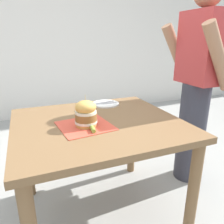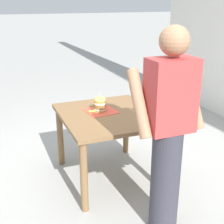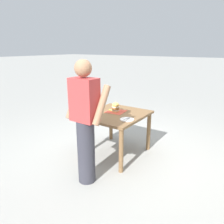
{
  "view_description": "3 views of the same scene",
  "coord_description": "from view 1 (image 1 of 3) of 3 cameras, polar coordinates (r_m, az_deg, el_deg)",
  "views": [
    {
      "loc": [
        1.27,
        -0.41,
        1.25
      ],
      "look_at": [
        0.0,
        0.1,
        0.79
      ],
      "focal_mm": 35.0,
      "sensor_mm": 36.0,
      "label": 1
    },
    {
      "loc": [
        1.08,
        2.81,
        1.86
      ],
      "look_at": [
        0.0,
        0.1,
        0.79
      ],
      "focal_mm": 50.0,
      "sensor_mm": 36.0,
      "label": 2
    },
    {
      "loc": [
        -1.97,
        2.96,
        1.83
      ],
      "look_at": [
        0.0,
        0.1,
        0.79
      ],
      "focal_mm": 35.0,
      "sensor_mm": 36.0,
      "label": 3
    }
  ],
  "objects": [
    {
      "name": "ground_plane",
      "position": [
        1.83,
        -3.2,
        -24.68
      ],
      "size": [
        80.0,
        80.0,
        0.0
      ],
      "primitive_type": "plane",
      "color": "#9E9E99"
    },
    {
      "name": "pickle_spear",
      "position": [
        1.27,
        -5.1,
        -4.37
      ],
      "size": [
        0.08,
        0.03,
        0.02
      ],
      "primitive_type": "cylinder",
      "rotation": [
        0.0,
        1.57,
        3.03
      ],
      "color": "#8EA83D",
      "rests_on": "serving_paper"
    },
    {
      "name": "sandwich",
      "position": [
        1.32,
        -6.84,
        -0.38
      ],
      "size": [
        0.14,
        0.14,
        0.19
      ],
      "color": "gold",
      "rests_on": "serving_paper"
    },
    {
      "name": "serving_paper",
      "position": [
        1.35,
        -7.04,
        -3.57
      ],
      "size": [
        0.34,
        0.34,
        0.0
      ],
      "primitive_type": "cube",
      "rotation": [
        0.0,
        0.0,
        0.11
      ],
      "color": "#D64C38",
      "rests_on": "patio_table"
    },
    {
      "name": "side_plate_with_forks",
      "position": [
        1.78,
        -1.68,
        2.18
      ],
      "size": [
        0.22,
        0.22,
        0.02
      ],
      "color": "white",
      "rests_on": "patio_table"
    },
    {
      "name": "patio_table",
      "position": [
        1.47,
        -3.64,
        -6.54
      ],
      "size": [
        0.96,
        1.06,
        0.74
      ],
      "color": "brown",
      "rests_on": "ground"
    },
    {
      "name": "diner_across_table",
      "position": [
        1.97,
        21.28,
        6.6
      ],
      "size": [
        0.55,
        0.35,
        1.69
      ],
      "color": "#33333D",
      "rests_on": "ground"
    }
  ]
}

